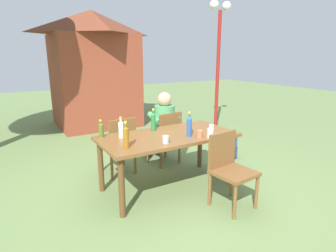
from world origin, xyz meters
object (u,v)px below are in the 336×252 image
(person_in_white_shirt, at_px, (162,124))
(backpack_by_near_side, at_px, (228,147))
(chair_far_right, at_px, (166,135))
(bottle_amber, at_px, (126,136))
(cup_terracotta, at_px, (200,134))
(cup_glass, at_px, (211,128))
(lamp_post, at_px, (219,40))
(chair_near_right, at_px, (229,166))
(brick_kiosk, at_px, (94,67))
(bottle_green, at_px, (153,121))
(dining_table, at_px, (168,141))
(bottle_clear, at_px, (121,129))
(cup_steel, at_px, (166,140))
(cup_white, at_px, (210,133))
(chair_far_left, at_px, (119,143))
(bottle_blue, at_px, (189,126))
(bottle_olive, at_px, (101,130))

(person_in_white_shirt, distance_m, backpack_by_near_side, 1.22)
(chair_far_right, bearing_deg, bottle_amber, -138.56)
(chair_far_right, distance_m, cup_terracotta, 1.11)
(cup_glass, bearing_deg, lamp_post, 48.48)
(chair_near_right, height_order, bottle_amber, bottle_amber)
(chair_near_right, relative_size, bottle_amber, 2.82)
(cup_terracotta, relative_size, brick_kiosk, 0.04)
(bottle_green, bearing_deg, person_in_white_shirt, 50.77)
(dining_table, bearing_deg, bottle_clear, 160.38)
(cup_terracotta, bearing_deg, cup_steel, 175.01)
(bottle_clear, distance_m, cup_white, 1.12)
(chair_far_left, height_order, cup_terracotta, chair_far_left)
(backpack_by_near_side, relative_size, lamp_post, 0.15)
(cup_terracotta, height_order, backpack_by_near_side, cup_terracotta)
(chair_near_right, relative_size, chair_far_left, 1.00)
(dining_table, xyz_separation_m, cup_white, (0.39, -0.38, 0.14))
(dining_table, distance_m, person_in_white_shirt, 0.94)
(cup_white, bearing_deg, cup_steel, 170.87)
(dining_table, relative_size, chair_far_right, 2.02)
(cup_glass, relative_size, brick_kiosk, 0.03)
(chair_near_right, bearing_deg, lamp_post, 52.13)
(dining_table, xyz_separation_m, chair_near_right, (0.39, -0.74, -0.16))
(bottle_clear, height_order, cup_white, bottle_clear)
(chair_near_right, relative_size, bottle_blue, 2.74)
(cup_terracotta, height_order, brick_kiosk, brick_kiosk)
(cup_steel, bearing_deg, dining_table, 54.79)
(chair_far_left, xyz_separation_m, cup_steel, (0.19, -1.02, 0.29))
(bottle_amber, relative_size, cup_white, 2.65)
(bottle_blue, relative_size, lamp_post, 0.11)
(cup_terracotta, bearing_deg, bottle_blue, 115.13)
(chair_far_left, bearing_deg, bottle_amber, -106.32)
(dining_table, xyz_separation_m, chair_far_right, (0.41, 0.74, -0.16))
(person_in_white_shirt, bearing_deg, cup_steel, -117.74)
(bottle_olive, xyz_separation_m, cup_glass, (1.36, -0.51, -0.05))
(cup_steel, distance_m, cup_glass, 0.80)
(chair_near_right, bearing_deg, backpack_by_near_side, 47.42)
(person_in_white_shirt, bearing_deg, lamp_post, 30.71)
(bottle_blue, distance_m, cup_glass, 0.40)
(bottle_olive, xyz_separation_m, brick_kiosk, (1.03, 3.62, 0.61))
(dining_table, distance_m, brick_kiosk, 4.07)
(person_in_white_shirt, relative_size, backpack_by_near_side, 2.75)
(chair_near_right, bearing_deg, cup_glass, 71.10)
(bottle_olive, bearing_deg, person_in_white_shirt, 22.94)
(bottle_green, distance_m, cup_glass, 0.79)
(cup_white, bearing_deg, bottle_olive, 147.77)
(bottle_amber, distance_m, backpack_by_near_side, 2.29)
(bottle_clear, xyz_separation_m, backpack_by_near_side, (2.01, 0.21, -0.65))
(lamp_post, bearing_deg, dining_table, -140.53)
(dining_table, bearing_deg, brick_kiosk, 86.27)
(chair_far_left, bearing_deg, cup_terracotta, -58.32)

